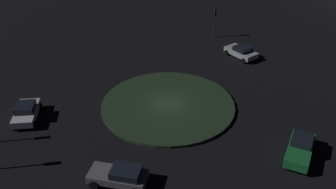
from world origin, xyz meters
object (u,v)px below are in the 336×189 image
at_px(car_green, 300,148).
at_px(traffic_light_northeast, 215,17).
at_px(car_white, 26,112).
at_px(car_grey, 120,175).
at_px(car_silver, 241,52).

xyz_separation_m(car_green, traffic_light_northeast, (1.41, 23.91, 2.02)).
relative_size(car_white, traffic_light_northeast, 1.03).
xyz_separation_m(car_white, car_green, (20.93, -10.16, 0.02)).
distance_m(car_grey, car_silver, 23.75).
relative_size(car_green, traffic_light_northeast, 1.11).
xyz_separation_m(car_grey, car_green, (13.83, -0.35, 0.04)).
relative_size(car_grey, car_green, 1.03).
relative_size(car_white, car_silver, 0.95).
bearing_deg(car_white, car_silver, -65.51).
xyz_separation_m(car_grey, traffic_light_northeast, (15.24, 23.56, 2.06)).
height_order(car_grey, traffic_light_northeast, traffic_light_northeast).
height_order(car_silver, car_green, car_green).
bearing_deg(traffic_light_northeast, car_white, -25.01).
bearing_deg(car_white, car_green, -108.78).
distance_m(car_silver, traffic_light_northeast, 6.83).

